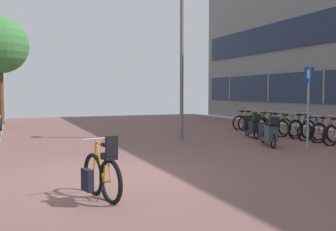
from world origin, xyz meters
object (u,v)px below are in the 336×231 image
(bicycle_rack_03, at_px, (302,129))
(bicycle_rack_07, at_px, (257,125))
(bicycle_rack_01, at_px, (327,133))
(bicycle_rack_05, at_px, (278,127))
(parking_sign, at_px, (308,98))
(bicycle_rack_06, at_px, (267,125))
(bicycle_rack_02, at_px, (312,131))
(street_tree, at_px, (0,46))
(lamp_post, at_px, (182,54))
(scooter_near, at_px, (253,127))
(bicycle_rack_09, at_px, (245,122))
(bicycle_foreground, at_px, (101,175))
(bicycle_rack_04, at_px, (289,128))
(bicycle_rack_08, at_px, (252,123))
(scooter_mid, at_px, (270,133))

(bicycle_rack_03, distance_m, bicycle_rack_07, 2.56)
(bicycle_rack_01, xyz_separation_m, bicycle_rack_05, (-0.03, 2.55, 0.01))
(bicycle_rack_07, height_order, parking_sign, parking_sign)
(bicycle_rack_06, bearing_deg, bicycle_rack_02, -88.61)
(bicycle_rack_01, xyz_separation_m, street_tree, (-10.71, 11.67, 3.86))
(bicycle_rack_02, relative_size, lamp_post, 0.23)
(bicycle_rack_07, height_order, scooter_near, scooter_near)
(bicycle_rack_01, xyz_separation_m, bicycle_rack_02, (-0.06, 0.64, -0.01))
(bicycle_rack_09, xyz_separation_m, scooter_near, (-1.65, -3.00, 0.10))
(bicycle_foreground, bearing_deg, bicycle_rack_01, 23.62)
(bicycle_rack_04, bearing_deg, lamp_post, 167.21)
(bicycle_rack_01, distance_m, bicycle_rack_05, 2.55)
(bicycle_rack_09, bearing_deg, bicycle_rack_07, -98.21)
(lamp_post, bearing_deg, bicycle_rack_08, 20.34)
(bicycle_rack_04, relative_size, bicycle_rack_08, 0.98)
(bicycle_rack_01, bearing_deg, street_tree, 132.54)
(bicycle_rack_01, height_order, bicycle_rack_03, bicycle_rack_03)
(bicycle_rack_01, xyz_separation_m, parking_sign, (-1.31, -0.49, 1.24))
(bicycle_rack_06, xyz_separation_m, bicycle_rack_09, (0.16, 1.91, -0.01))
(bicycle_rack_09, height_order, scooter_near, scooter_near)
(bicycle_rack_04, xyz_separation_m, bicycle_rack_06, (-0.07, 1.28, 0.01))
(bicycle_rack_05, relative_size, lamp_post, 0.25)
(bicycle_rack_03, bearing_deg, bicycle_rack_06, 95.02)
(bicycle_rack_09, bearing_deg, lamp_post, -152.81)
(bicycle_foreground, xyz_separation_m, bicycle_rack_05, (8.83, 6.43, -0.05))
(bicycle_rack_07, relative_size, street_tree, 0.23)
(bicycle_rack_08, height_order, lamp_post, lamp_post)
(bicycle_rack_06, relative_size, parking_sign, 0.54)
(bicycle_rack_05, xyz_separation_m, street_tree, (-10.67, 9.12, 3.85))
(bicycle_rack_05, bearing_deg, scooter_mid, -133.35)
(bicycle_rack_04, bearing_deg, bicycle_rack_01, -88.61)
(bicycle_rack_01, height_order, bicycle_rack_09, bicycle_rack_01)
(scooter_near, bearing_deg, bicycle_rack_09, 61.23)
(bicycle_rack_01, bearing_deg, bicycle_rack_08, 90.14)
(bicycle_foreground, distance_m, bicycle_rack_06, 11.24)
(parking_sign, distance_m, lamp_post, 4.78)
(bicycle_rack_06, xyz_separation_m, scooter_mid, (-2.32, -3.18, 0.10))
(bicycle_rack_01, height_order, bicycle_rack_04, bicycle_rack_01)
(bicycle_rack_03, distance_m, bicycle_rack_05, 1.28)
(bicycle_foreground, distance_m, bicycle_rack_08, 12.16)
(bicycle_rack_04, height_order, parking_sign, parking_sign)
(bicycle_foreground, height_order, street_tree, street_tree)
(bicycle_rack_01, height_order, bicycle_rack_02, bicycle_rack_01)
(bicycle_rack_04, bearing_deg, bicycle_rack_07, 92.99)
(bicycle_rack_02, relative_size, bicycle_rack_03, 0.93)
(bicycle_rack_03, relative_size, bicycle_rack_07, 1.07)
(bicycle_rack_03, height_order, bicycle_rack_07, bicycle_rack_03)
(bicycle_rack_01, relative_size, bicycle_rack_05, 0.96)
(bicycle_rack_06, bearing_deg, bicycle_rack_07, 92.44)
(street_tree, bearing_deg, bicycle_rack_03, -44.02)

